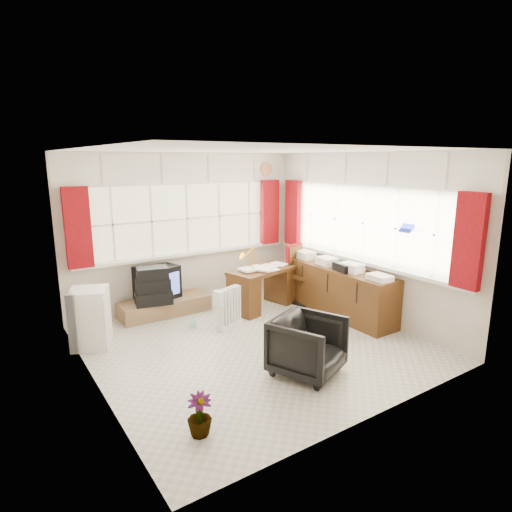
{
  "coord_description": "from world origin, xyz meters",
  "views": [
    {
      "loc": [
        -2.9,
        -4.41,
        2.39
      ],
      "look_at": [
        0.4,
        0.55,
        1.04
      ],
      "focal_mm": 30.0,
      "sensor_mm": 36.0,
      "label": 1
    }
  ],
  "objects_px": {
    "office_chair": "(308,346)",
    "tv_bench": "(165,306)",
    "crt_tv": "(157,282)",
    "mini_fridge": "(90,318)",
    "desk_lamp": "(252,254)",
    "desk": "(263,286)",
    "radiator": "(229,312)",
    "task_chair": "(298,272)",
    "credenza": "(339,290)"
  },
  "relations": [
    {
      "from": "office_chair",
      "to": "tv_bench",
      "type": "height_order",
      "value": "office_chair"
    },
    {
      "from": "crt_tv",
      "to": "mini_fridge",
      "type": "bearing_deg",
      "value": -149.36
    },
    {
      "from": "desk_lamp",
      "to": "office_chair",
      "type": "height_order",
      "value": "desk_lamp"
    },
    {
      "from": "desk",
      "to": "office_chair",
      "type": "bearing_deg",
      "value": -111.58
    },
    {
      "from": "mini_fridge",
      "to": "radiator",
      "type": "bearing_deg",
      "value": -14.49
    },
    {
      "from": "desk",
      "to": "radiator",
      "type": "height_order",
      "value": "desk"
    },
    {
      "from": "radiator",
      "to": "tv_bench",
      "type": "bearing_deg",
      "value": 117.66
    },
    {
      "from": "desk_lamp",
      "to": "task_chair",
      "type": "bearing_deg",
      "value": -0.16
    },
    {
      "from": "desk_lamp",
      "to": "tv_bench",
      "type": "distance_m",
      "value": 1.61
    },
    {
      "from": "mini_fridge",
      "to": "tv_bench",
      "type": "bearing_deg",
      "value": 25.4
    },
    {
      "from": "task_chair",
      "to": "credenza",
      "type": "distance_m",
      "value": 0.87
    },
    {
      "from": "tv_bench",
      "to": "crt_tv",
      "type": "relative_size",
      "value": 2.02
    },
    {
      "from": "office_chair",
      "to": "crt_tv",
      "type": "distance_m",
      "value": 2.92
    },
    {
      "from": "desk_lamp",
      "to": "task_chair",
      "type": "distance_m",
      "value": 1.02
    },
    {
      "from": "desk",
      "to": "radiator",
      "type": "bearing_deg",
      "value": -153.54
    },
    {
      "from": "desk_lamp",
      "to": "task_chair",
      "type": "height_order",
      "value": "desk_lamp"
    },
    {
      "from": "office_chair",
      "to": "tv_bench",
      "type": "bearing_deg",
      "value": 79.9
    },
    {
      "from": "desk_lamp",
      "to": "task_chair",
      "type": "relative_size",
      "value": 0.4
    },
    {
      "from": "radiator",
      "to": "crt_tv",
      "type": "xyz_separation_m",
      "value": [
        -0.62,
        1.17,
        0.26
      ]
    },
    {
      "from": "office_chair",
      "to": "crt_tv",
      "type": "height_order",
      "value": "crt_tv"
    },
    {
      "from": "desk_lamp",
      "to": "crt_tv",
      "type": "height_order",
      "value": "desk_lamp"
    },
    {
      "from": "credenza",
      "to": "mini_fridge",
      "type": "distance_m",
      "value": 3.65
    },
    {
      "from": "task_chair",
      "to": "tv_bench",
      "type": "distance_m",
      "value": 2.28
    },
    {
      "from": "desk",
      "to": "office_chair",
      "type": "relative_size",
      "value": 1.71
    },
    {
      "from": "radiator",
      "to": "mini_fridge",
      "type": "bearing_deg",
      "value": 165.51
    },
    {
      "from": "desk_lamp",
      "to": "office_chair",
      "type": "distance_m",
      "value": 2.22
    },
    {
      "from": "desk",
      "to": "office_chair",
      "type": "height_order",
      "value": "desk"
    },
    {
      "from": "credenza",
      "to": "desk",
      "type": "bearing_deg",
      "value": 132.38
    },
    {
      "from": "desk_lamp",
      "to": "crt_tv",
      "type": "xyz_separation_m",
      "value": [
        -1.28,
        0.78,
        -0.43
      ]
    },
    {
      "from": "desk",
      "to": "mini_fridge",
      "type": "relative_size",
      "value": 1.62
    },
    {
      "from": "desk_lamp",
      "to": "crt_tv",
      "type": "relative_size",
      "value": 0.57
    },
    {
      "from": "desk_lamp",
      "to": "crt_tv",
      "type": "bearing_deg",
      "value": 148.54
    },
    {
      "from": "mini_fridge",
      "to": "credenza",
      "type": "bearing_deg",
      "value": -14.71
    },
    {
      "from": "crt_tv",
      "to": "credenza",
      "type": "bearing_deg",
      "value": -34.83
    },
    {
      "from": "radiator",
      "to": "tv_bench",
      "type": "distance_m",
      "value": 1.2
    },
    {
      "from": "office_chair",
      "to": "task_chair",
      "type": "bearing_deg",
      "value": 30.45
    },
    {
      "from": "task_chair",
      "to": "tv_bench",
      "type": "height_order",
      "value": "task_chair"
    },
    {
      "from": "tv_bench",
      "to": "credenza",
      "type": "bearing_deg",
      "value": -33.7
    },
    {
      "from": "radiator",
      "to": "crt_tv",
      "type": "height_order",
      "value": "crt_tv"
    },
    {
      "from": "office_chair",
      "to": "desk",
      "type": "bearing_deg",
      "value": 45.51
    },
    {
      "from": "tv_bench",
      "to": "mini_fridge",
      "type": "distance_m",
      "value": 1.41
    },
    {
      "from": "desk",
      "to": "credenza",
      "type": "relative_size",
      "value": 0.63
    },
    {
      "from": "desk_lamp",
      "to": "office_chair",
      "type": "relative_size",
      "value": 0.54
    },
    {
      "from": "desk_lamp",
      "to": "credenza",
      "type": "xyz_separation_m",
      "value": [
        1.07,
        -0.85,
        -0.55
      ]
    },
    {
      "from": "radiator",
      "to": "task_chair",
      "type": "bearing_deg",
      "value": 13.71
    },
    {
      "from": "desk",
      "to": "task_chair",
      "type": "bearing_deg",
      "value": -4.93
    },
    {
      "from": "desk_lamp",
      "to": "credenza",
      "type": "bearing_deg",
      "value": -38.53
    },
    {
      "from": "radiator",
      "to": "mini_fridge",
      "type": "height_order",
      "value": "mini_fridge"
    },
    {
      "from": "credenza",
      "to": "tv_bench",
      "type": "xyz_separation_m",
      "value": [
        -2.28,
        1.52,
        -0.27
      ]
    },
    {
      "from": "credenza",
      "to": "tv_bench",
      "type": "distance_m",
      "value": 2.75
    }
  ]
}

